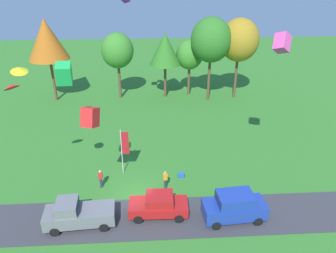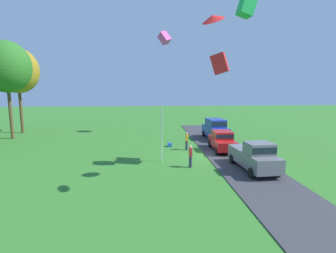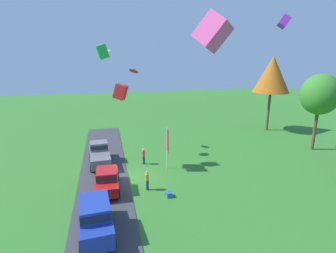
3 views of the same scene
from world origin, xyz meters
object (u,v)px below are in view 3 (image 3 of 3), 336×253
(car_suv_near_entrance, at_px, (95,216))
(tree_lone_near, at_px, (272,74))
(kite_box_topmost, at_px, (213,32))
(kite_box_low_drifter, at_px, (284,22))
(kite_delta_high_right, at_px, (134,70))
(kite_delta_over_trees, at_px, (106,50))
(person_watching_sky, at_px, (144,156))
(car_pickup_mid_row, at_px, (100,154))
(cooler_box, at_px, (169,194))
(person_beside_suv, at_px, (147,180))
(kite_box_near_flag, at_px, (102,52))
(kite_box_high_left, at_px, (121,92))
(car_sedan_by_flagpole, at_px, (107,179))
(tree_center_back, at_px, (320,95))
(flag_banner, at_px, (167,143))

(car_suv_near_entrance, bearing_deg, tree_lone_near, 127.60)
(car_suv_near_entrance, relative_size, kite_box_topmost, 3.63)
(kite_box_low_drifter, xyz_separation_m, kite_delta_high_right, (-7.70, -13.36, -4.68))
(kite_delta_over_trees, bearing_deg, person_watching_sky, 41.90)
(car_pickup_mid_row, height_order, kite_delta_high_right, kite_delta_high_right)
(kite_box_topmost, bearing_deg, car_pickup_mid_row, -160.34)
(cooler_box, bearing_deg, kite_delta_over_trees, -158.21)
(car_pickup_mid_row, distance_m, person_beside_suv, 7.67)
(kite_box_topmost, distance_m, kite_box_near_flag, 15.77)
(car_suv_near_entrance, height_order, tree_lone_near, tree_lone_near)
(car_pickup_mid_row, height_order, person_watching_sky, car_pickup_mid_row)
(car_suv_near_entrance, xyz_separation_m, kite_box_high_left, (-10.17, 2.45, 6.31))
(kite_box_high_left, distance_m, kite_delta_high_right, 6.26)
(person_watching_sky, relative_size, kite_box_low_drifter, 1.70)
(person_beside_suv, distance_m, tree_lone_near, 25.87)
(car_suv_near_entrance, relative_size, cooler_box, 8.45)
(car_pickup_mid_row, xyz_separation_m, kite_delta_over_trees, (-2.39, 1.25, 10.33))
(car_sedan_by_flagpole, distance_m, person_watching_sky, 6.07)
(tree_center_back, height_order, cooler_box, tree_center_back)
(car_sedan_by_flagpole, relative_size, person_beside_suv, 2.60)
(person_watching_sky, bearing_deg, kite_delta_over_trees, -138.10)
(person_beside_suv, relative_size, cooler_box, 3.05)
(flag_banner, xyz_separation_m, kite_delta_high_right, (-7.52, -2.16, 6.50))
(car_sedan_by_flagpole, distance_m, kite_box_low_drifter, 21.52)
(person_beside_suv, relative_size, flag_banner, 0.39)
(tree_lone_near, bearing_deg, car_pickup_mid_row, -73.15)
(tree_center_back, xyz_separation_m, kite_box_topmost, (14.03, -19.26, 5.23))
(tree_center_back, bearing_deg, kite_delta_high_right, -105.86)
(tree_center_back, relative_size, kite_box_near_flag, 7.28)
(car_suv_near_entrance, relative_size, kite_box_low_drifter, 4.71)
(kite_box_high_left, bearing_deg, tree_lone_near, 111.50)
(tree_center_back, relative_size, kite_delta_high_right, 8.00)
(car_pickup_mid_row, bearing_deg, flag_banner, 64.39)
(car_pickup_mid_row, bearing_deg, tree_lone_near, 106.85)
(tree_lone_near, xyz_separation_m, kite_delta_high_right, (2.97, -20.09, 1.00))
(car_pickup_mid_row, xyz_separation_m, kite_box_near_flag, (0.34, 0.93, 10.13))
(kite_box_topmost, bearing_deg, car_suv_near_entrance, -125.34)
(kite_box_topmost, bearing_deg, kite_box_near_flag, -163.11)
(kite_box_topmost, bearing_deg, tree_lone_near, 140.37)
(kite_box_near_flag, bearing_deg, kite_box_high_left, 56.59)
(cooler_box, bearing_deg, car_suv_near_entrance, -58.35)
(tree_lone_near, bearing_deg, cooler_box, -50.83)
(car_suv_near_entrance, xyz_separation_m, cooler_box, (-3.40, 5.51, -1.10))
(person_beside_suv, relative_size, kite_delta_high_right, 1.52)
(person_beside_suv, distance_m, kite_box_high_left, 8.70)
(kite_box_low_drifter, bearing_deg, kite_box_near_flag, -99.97)
(car_sedan_by_flagpole, height_order, kite_delta_high_right, kite_delta_high_right)
(kite_box_topmost, xyz_separation_m, kite_delta_over_trees, (-17.81, -4.26, -0.40))
(car_suv_near_entrance, bearing_deg, tree_center_back, 112.06)
(kite_box_high_left, bearing_deg, kite_box_near_flag, -123.41)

